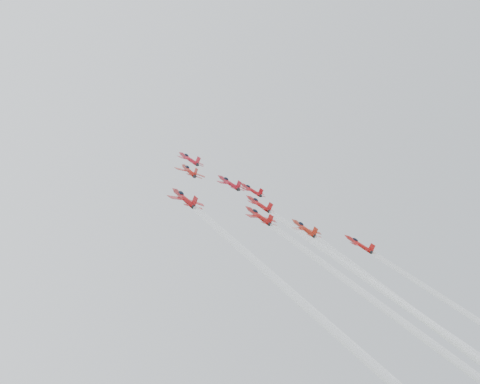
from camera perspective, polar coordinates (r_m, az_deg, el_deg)
jet_lead at (r=171.16m, az=-5.47°, el=3.57°), size 10.01×12.28×9.49m
jet_row2_left at (r=149.88m, az=-5.50°, el=2.31°), size 9.47×11.61×8.97m
jet_row2_center at (r=156.55m, az=-1.19°, el=1.02°), size 9.72×11.91×9.21m
jet_row2_right at (r=160.41m, az=1.19°, el=0.26°), size 8.41×10.32×7.97m
jet_center at (r=112.43m, az=14.17°, el=-9.62°), size 9.15×80.13×61.23m
jet_rear_farleft at (r=81.77m, az=7.01°, el=-11.74°), size 8.99×78.74×60.16m
jet_rear_left at (r=99.16m, az=15.56°, el=-12.15°), size 8.91×77.99×59.59m
jet_rear_right at (r=110.63m, az=20.53°, el=-12.74°), size 8.91×78.04×59.63m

